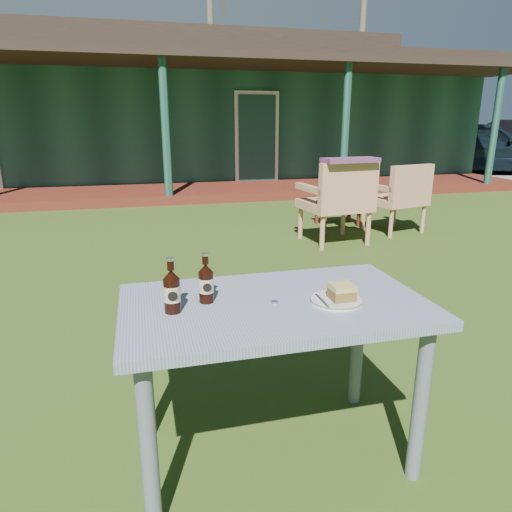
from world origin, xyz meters
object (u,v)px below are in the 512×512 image
object	(u,v)px
cake_slice	(342,292)
cola_bottle_near	(206,283)
cola_bottle_far	(172,291)
armchair_left	(339,198)
armchair_right	(400,195)
side_table	(338,201)
cafe_table	(274,324)
car_near	(478,147)
plate	(336,300)

from	to	relation	value
cake_slice	cola_bottle_near	xyz separation A→B (m)	(-0.51, 0.14, 0.03)
cola_bottle_far	armchair_left	distance (m)	3.91
cola_bottle_near	armchair_right	xyz separation A→B (m)	(3.00, 3.52, -0.30)
cola_bottle_far	side_table	size ratio (longest dim) A/B	0.35
cafe_table	armchair_left	size ratio (longest dim) A/B	1.24
car_near	side_table	xyz separation A→B (m)	(-6.42, -5.13, -0.38)
car_near	plate	world-z (taller)	car_near
cola_bottle_far	side_table	world-z (taller)	cola_bottle_far
plate	cola_bottle_far	world-z (taller)	cola_bottle_far
cola_bottle_far	car_near	bearing A→B (deg)	46.04
car_near	cafe_table	xyz separation A→B (m)	(-8.59, -9.31, -0.10)
cake_slice	armchair_left	distance (m)	3.65
cake_slice	side_table	distance (m)	4.69
car_near	armchair_left	bearing A→B (deg)	154.33
cola_bottle_near	armchair_left	distance (m)	3.78
car_near	cola_bottle_far	xyz separation A→B (m)	(-8.98, -9.32, 0.08)
plate	cafe_table	bearing A→B (deg)	163.39
armchair_right	side_table	xyz separation A→B (m)	(-0.58, 0.60, -0.16)
plate	cola_bottle_far	xyz separation A→B (m)	(-0.63, 0.06, 0.08)
car_near	armchair_right	size ratio (longest dim) A/B	4.77
cafe_table	side_table	world-z (taller)	cafe_table
car_near	cola_bottle_near	size ratio (longest dim) A/B	21.15
cola_bottle_near	cola_bottle_far	bearing A→B (deg)	-153.61
cola_bottle_far	armchair_right	distance (m)	4.78
plate	cake_slice	bearing A→B (deg)	-26.59
cola_bottle_far	armchair_left	world-z (taller)	armchair_left
armchair_right	cola_bottle_near	bearing A→B (deg)	-130.47
side_table	plate	bearing A→B (deg)	-114.46
cola_bottle_far	armchair_left	bearing A→B (deg)	56.62
car_near	side_table	bearing A→B (deg)	151.40
car_near	cola_bottle_far	distance (m)	12.94
armchair_left	armchair_right	world-z (taller)	armchair_left
plate	side_table	size ratio (longest dim) A/B	0.34
cake_slice	side_table	size ratio (longest dim) A/B	0.15
cola_bottle_near	cola_bottle_far	size ratio (longest dim) A/B	0.95
car_near	cake_slice	xyz separation A→B (m)	(-8.34, -9.39, 0.05)
armchair_right	side_table	distance (m)	0.85
cola_bottle_far	side_table	xyz separation A→B (m)	(2.56, 4.19, -0.46)
plate	armchair_left	size ratio (longest dim) A/B	0.21
armchair_left	armchair_right	bearing A→B (deg)	18.44
armchair_left	cafe_table	bearing A→B (deg)	-118.28
cafe_table	cola_bottle_near	size ratio (longest dim) A/B	6.00
cafe_table	car_near	bearing A→B (deg)	47.31
armchair_left	side_table	bearing A→B (deg)	65.86
cake_slice	cola_bottle_near	distance (m)	0.53
car_near	cafe_table	bearing A→B (deg)	160.09
plate	armchair_right	bearing A→B (deg)	55.48
cake_slice	plate	bearing A→B (deg)	153.41
side_table	cake_slice	bearing A→B (deg)	-114.21
cafe_table	plate	distance (m)	0.27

